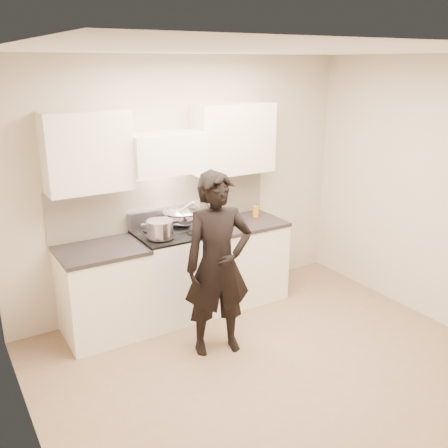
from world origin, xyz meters
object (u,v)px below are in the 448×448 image
Objects in this scene: stove at (175,274)px; utensil_crock at (212,210)px; counter_right at (240,260)px; person at (218,265)px; wok at (182,215)px.

utensil_crock is at bearing 22.31° from stove.
counter_right is 1.21m from person.
utensil_crock is (0.45, 0.13, -0.05)m from wok.
stove is at bearing 107.04° from person.
person is (-0.11, -0.94, -0.21)m from wok.
wok is at bearing 97.46° from person.
utensil_crock is (-0.23, 0.24, 0.57)m from counter_right.
wok is 0.97m from person.
stove is 0.55× the size of person.
utensil_crock is at bearing 16.33° from wok.
utensil_crock reaches higher than stove.
stove is at bearing -142.91° from wok.
person is at bearing -86.82° from stove.
counter_right is at bearing 0.00° from stove.
person reaches higher than utensil_crock.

